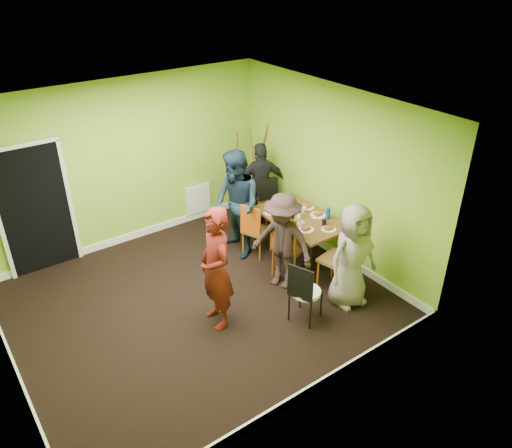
{
  "coord_description": "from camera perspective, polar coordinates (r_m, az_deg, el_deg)",
  "views": [
    {
      "loc": [
        -2.71,
        -5.18,
        4.53
      ],
      "look_at": [
        1.04,
        0.0,
        0.96
      ],
      "focal_mm": 35.0,
      "sensor_mm": 36.0,
      "label": 1
    }
  ],
  "objects": [
    {
      "name": "chair_front_end",
      "position": [
        7.33,
        9.92,
        -3.6
      ],
      "size": [
        0.54,
        0.54,
        1.1
      ],
      "rotation": [
        0.0,
        0.0,
        0.21
      ],
      "color": "orange",
      "rests_on": "ground"
    },
    {
      "name": "chair_left_far",
      "position": [
        8.09,
        -0.21,
        -0.39
      ],
      "size": [
        0.51,
        0.51,
        0.95
      ],
      "rotation": [
        0.0,
        0.0,
        -1.2
      ],
      "color": "orange",
      "rests_on": "ground"
    },
    {
      "name": "person_standing",
      "position": [
        6.51,
        -4.6,
        -5.15
      ],
      "size": [
        0.49,
        0.68,
        1.74
      ],
      "primitive_type": "imported",
      "rotation": [
        0.0,
        0.0,
        -1.69
      ],
      "color": "#5C140F",
      "rests_on": "ground"
    },
    {
      "name": "plate_wall_front",
      "position": [
        8.05,
        7.11,
        1.0
      ],
      "size": [
        0.26,
        0.26,
        0.01
      ],
      "primitive_type": "cylinder",
      "color": "white",
      "rests_on": "dining_table"
    },
    {
      "name": "person_left_far",
      "position": [
        8.0,
        -2.27,
        2.18
      ],
      "size": [
        0.72,
        0.91,
        1.8
      ],
      "primitive_type": "imported",
      "rotation": [
        0.0,
        0.0,
        -1.62
      ],
      "color": "#142434",
      "rests_on": "ground"
    },
    {
      "name": "person_left_near",
      "position": [
        7.28,
        3.01,
        -2.04
      ],
      "size": [
        0.9,
        1.12,
        1.52
      ],
      "primitive_type": "imported",
      "rotation": [
        0.0,
        0.0,
        -1.17
      ],
      "color": "black",
      "rests_on": "ground"
    },
    {
      "name": "thermos",
      "position": [
        7.9,
        4.98,
        1.39
      ],
      "size": [
        0.07,
        0.07,
        0.22
      ],
      "primitive_type": "cylinder",
      "color": "white",
      "rests_on": "dining_table"
    },
    {
      "name": "chair_back_end",
      "position": [
        8.88,
        1.36,
        3.39
      ],
      "size": [
        0.47,
        0.53,
        0.94
      ],
      "rotation": [
        0.0,
        0.0,
        2.9
      ],
      "color": "orange",
      "rests_on": "ground"
    },
    {
      "name": "dining_table",
      "position": [
        8.02,
        5.12,
        0.49
      ],
      "size": [
        0.9,
        1.5,
        0.75
      ],
      "color": "black",
      "rests_on": "ground"
    },
    {
      "name": "plate_far_back",
      "position": [
        8.41,
        2.99,
        2.5
      ],
      "size": [
        0.21,
        0.21,
        0.01
      ],
      "primitive_type": "cylinder",
      "color": "white",
      "rests_on": "dining_table"
    },
    {
      "name": "plate_far_front",
      "position": [
        7.68,
        8.3,
        -0.59
      ],
      "size": [
        0.23,
        0.23,
        0.01
      ],
      "primitive_type": "cylinder",
      "color": "white",
      "rests_on": "dining_table"
    },
    {
      "name": "orange_bottle",
      "position": [
        8.05,
        3.92,
        1.46
      ],
      "size": [
        0.04,
        0.04,
        0.09
      ],
      "primitive_type": "cylinder",
      "color": "orange",
      "rests_on": "dining_table"
    },
    {
      "name": "chair_left_near",
      "position": [
        7.55,
        3.62,
        -2.13
      ],
      "size": [
        0.58,
        0.57,
        1.09
      ],
      "rotation": [
        0.0,
        0.0,
        -1.23
      ],
      "color": "orange",
      "rests_on": "ground"
    },
    {
      "name": "glass_front",
      "position": [
        7.76,
        7.81,
        0.17
      ],
      "size": [
        0.07,
        0.07,
        0.1
      ],
      "primitive_type": "cylinder",
      "color": "black",
      "rests_on": "dining_table"
    },
    {
      "name": "cup_a",
      "position": [
        7.68,
        5.18,
        -0.03
      ],
      "size": [
        0.11,
        0.11,
        0.09
      ],
      "primitive_type": "imported",
      "color": "white",
      "rests_on": "dining_table"
    },
    {
      "name": "room_walls",
      "position": [
        6.86,
        -7.41,
        -2.16
      ],
      "size": [
        5.04,
        4.54,
        2.82
      ],
      "color": "#8CC332",
      "rests_on": "ground"
    },
    {
      "name": "cup_b",
      "position": [
        8.11,
        5.46,
        1.62
      ],
      "size": [
        0.09,
        0.09,
        0.09
      ],
      "primitive_type": "imported",
      "color": "white",
      "rests_on": "dining_table"
    },
    {
      "name": "ground",
      "position": [
        7.4,
        -6.6,
        -8.8
      ],
      "size": [
        5.0,
        5.0,
        0.0
      ],
      "primitive_type": "plane",
      "color": "black",
      "rests_on": "ground"
    },
    {
      "name": "glass_mid",
      "position": [
        8.03,
        2.79,
        1.51
      ],
      "size": [
        0.07,
        0.07,
        0.1
      ],
      "primitive_type": "cylinder",
      "color": "black",
      "rests_on": "dining_table"
    },
    {
      "name": "plate_near_right",
      "position": [
        7.62,
        5.72,
        -0.65
      ],
      "size": [
        0.25,
        0.25,
        0.01
      ],
      "primitive_type": "cylinder",
      "color": "white",
      "rests_on": "dining_table"
    },
    {
      "name": "plate_wall_back",
      "position": [
        8.27,
        5.84,
        1.89
      ],
      "size": [
        0.23,
        0.23,
        0.01
      ],
      "primitive_type": "cylinder",
      "color": "white",
      "rests_on": "dining_table"
    },
    {
      "name": "easel",
      "position": [
        9.25,
        -0.72,
        5.88
      ],
      "size": [
        0.71,
        0.66,
        1.76
      ],
      "color": "brown",
      "rests_on": "ground"
    },
    {
      "name": "person_back_end",
      "position": [
        8.95,
        0.61,
        4.48
      ],
      "size": [
        1.0,
        0.68,
        1.57
      ],
      "primitive_type": "imported",
      "rotation": [
        0.0,
        0.0,
        2.79
      ],
      "color": "black",
      "rests_on": "ground"
    },
    {
      "name": "chair_bentwood",
      "position": [
        6.74,
        5.5,
        -7.51
      ],
      "size": [
        0.48,
        0.47,
        0.94
      ],
      "rotation": [
        0.0,
        0.0,
        -1.19
      ],
      "color": "black",
      "rests_on": "ground"
    },
    {
      "name": "plate_near_left",
      "position": [
        8.09,
        1.7,
        1.37
      ],
      "size": [
        0.23,
        0.23,
        0.01
      ],
      "primitive_type": "cylinder",
      "color": "white",
      "rests_on": "dining_table"
    },
    {
      "name": "person_front_end",
      "position": [
        7.03,
        10.94,
        -3.63
      ],
      "size": [
        0.8,
        0.55,
        1.56
      ],
      "primitive_type": "imported",
      "rotation": [
        0.0,
        0.0,
        -0.07
      ],
      "color": "gray",
      "rests_on": "ground"
    },
    {
      "name": "blue_bottle",
      "position": [
        7.93,
        8.23,
        1.21
      ],
      "size": [
        0.07,
        0.07,
        0.2
      ],
      "primitive_type": "cylinder",
      "color": "#163CA9",
      "rests_on": "dining_table"
    },
    {
      "name": "glass_back",
      "position": [
        8.31,
        4.41,
        2.42
      ],
      "size": [
        0.07,
        0.07,
        0.1
      ],
      "primitive_type": "cylinder",
      "color": "black",
      "rests_on": "dining_table"
    }
  ]
}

